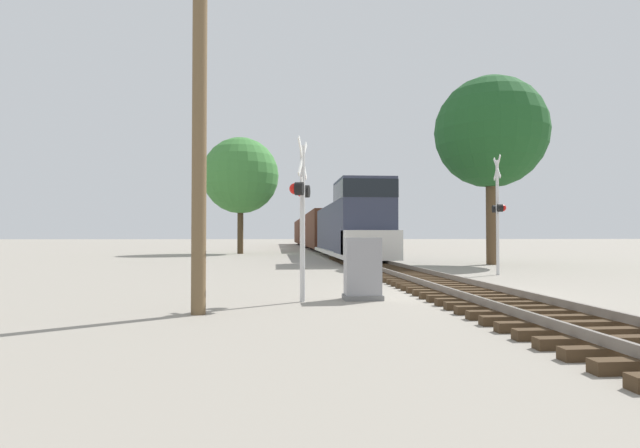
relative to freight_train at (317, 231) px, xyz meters
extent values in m
plane|color=gray|center=(0.00, -44.79, -2.06)|extent=(400.00, 400.00, 0.00)
cube|color=#42301E|center=(0.00, -51.09, -1.98)|extent=(2.60, 0.22, 0.16)
cube|color=#42301E|center=(0.00, -50.49, -1.98)|extent=(2.60, 0.22, 0.16)
cube|color=#42301E|center=(0.00, -49.89, -1.98)|extent=(2.60, 0.22, 0.16)
cube|color=#42301E|center=(0.00, -49.29, -1.98)|extent=(2.60, 0.22, 0.16)
cube|color=#42301E|center=(0.00, -48.69, -1.98)|extent=(2.60, 0.22, 0.16)
cube|color=#42301E|center=(0.00, -48.09, -1.98)|extent=(2.60, 0.22, 0.16)
cube|color=#42301E|center=(0.00, -47.49, -1.98)|extent=(2.60, 0.22, 0.16)
cube|color=#42301E|center=(0.00, -46.89, -1.98)|extent=(2.60, 0.22, 0.16)
cube|color=#42301E|center=(0.00, -46.29, -1.98)|extent=(2.60, 0.22, 0.16)
cube|color=#42301E|center=(0.00, -45.69, -1.98)|extent=(2.60, 0.22, 0.16)
cube|color=#42301E|center=(0.00, -45.09, -1.98)|extent=(2.60, 0.22, 0.16)
cube|color=#42301E|center=(0.00, -44.49, -1.98)|extent=(2.60, 0.22, 0.16)
cube|color=#42301E|center=(0.00, -43.89, -1.98)|extent=(2.60, 0.22, 0.16)
cube|color=#42301E|center=(0.00, -43.29, -1.98)|extent=(2.60, 0.22, 0.16)
cube|color=#42301E|center=(0.00, -42.69, -1.98)|extent=(2.60, 0.22, 0.16)
cube|color=#42301E|center=(0.00, -42.09, -1.98)|extent=(2.60, 0.22, 0.16)
cube|color=#42301E|center=(0.00, -41.49, -1.98)|extent=(2.60, 0.22, 0.16)
cube|color=#42301E|center=(0.00, -40.89, -1.98)|extent=(2.60, 0.22, 0.16)
cube|color=#42301E|center=(0.00, -40.29, -1.98)|extent=(2.60, 0.22, 0.16)
cube|color=#42301E|center=(0.00, -39.69, -1.98)|extent=(2.60, 0.22, 0.16)
cube|color=#42301E|center=(0.00, -39.09, -1.98)|extent=(2.60, 0.22, 0.16)
cube|color=#42301E|center=(0.00, -38.49, -1.98)|extent=(2.60, 0.22, 0.16)
cube|color=#42301E|center=(0.00, -37.89, -1.98)|extent=(2.60, 0.22, 0.16)
cube|color=#42301E|center=(0.00, -37.29, -1.98)|extent=(2.60, 0.22, 0.16)
cube|color=#42301E|center=(0.00, -36.69, -1.98)|extent=(2.60, 0.22, 0.16)
cube|color=#42301E|center=(0.00, -36.09, -1.98)|extent=(2.60, 0.22, 0.16)
cube|color=#42301E|center=(0.00, -35.49, -1.98)|extent=(2.60, 0.22, 0.16)
cube|color=#42301E|center=(0.00, -34.89, -1.98)|extent=(2.60, 0.22, 0.16)
cube|color=#42301E|center=(0.00, -34.29, -1.98)|extent=(2.60, 0.22, 0.16)
cube|color=#42301E|center=(0.00, -33.69, -1.98)|extent=(2.60, 0.22, 0.16)
cube|color=#42301E|center=(0.00, -33.09, -1.98)|extent=(2.60, 0.22, 0.16)
cube|color=#42301E|center=(0.00, -32.49, -1.98)|extent=(2.60, 0.22, 0.16)
cube|color=#42301E|center=(0.00, -31.89, -1.98)|extent=(2.60, 0.22, 0.16)
cube|color=#42301E|center=(0.00, -31.29, -1.98)|extent=(2.60, 0.22, 0.16)
cube|color=#42301E|center=(0.00, -30.69, -1.98)|extent=(2.60, 0.22, 0.16)
cube|color=#42301E|center=(0.00, -30.09, -1.98)|extent=(2.60, 0.22, 0.16)
cube|color=#42301E|center=(0.00, -29.49, -1.98)|extent=(2.60, 0.22, 0.16)
cube|color=#42301E|center=(0.00, -28.89, -1.98)|extent=(2.60, 0.22, 0.16)
cube|color=#42301E|center=(0.00, -28.29, -1.98)|extent=(2.60, 0.22, 0.16)
cube|color=#42301E|center=(0.00, -27.69, -1.98)|extent=(2.60, 0.22, 0.16)
cube|color=#42301E|center=(0.00, -27.09, -1.98)|extent=(2.60, 0.22, 0.16)
cube|color=#42301E|center=(0.00, -26.49, -1.98)|extent=(2.60, 0.22, 0.16)
cube|color=#42301E|center=(0.00, -25.89, -1.98)|extent=(2.60, 0.22, 0.16)
cube|color=#42301E|center=(0.00, -25.29, -1.98)|extent=(2.60, 0.22, 0.16)
cube|color=slate|center=(-0.72, -44.79, -1.83)|extent=(0.07, 160.00, 0.15)
cube|color=slate|center=(0.72, -44.79, -1.83)|extent=(0.07, 160.00, 0.15)
cube|color=#33384C|center=(0.00, -21.31, -0.09)|extent=(2.41, 13.34, 3.33)
cube|color=#33384C|center=(0.00, -30.65, 0.38)|extent=(2.83, 4.19, 4.26)
cube|color=black|center=(0.00, -30.65, 1.89)|extent=(2.86, 4.24, 0.94)
cube|color=white|center=(0.00, -32.75, -1.01)|extent=(2.83, 1.91, 1.49)
cube|color=white|center=(0.00, -24.17, -1.63)|extent=(2.89, 18.68, 0.24)
cube|color=black|center=(0.00, -30.36, -1.56)|extent=(1.58, 2.20, 1.00)
cube|color=black|center=(0.00, -17.97, -1.56)|extent=(1.58, 2.20, 1.00)
cube|color=#4C2819|center=(0.00, -5.84, 0.09)|extent=(2.69, 15.11, 3.68)
cube|color=black|center=(0.00, -10.75, -1.61)|extent=(1.58, 2.20, 0.90)
cube|color=black|center=(0.00, -0.92, -1.61)|extent=(1.58, 2.20, 0.90)
cube|color=#4C2819|center=(0.00, 10.52, 0.09)|extent=(2.69, 15.11, 3.68)
cube|color=black|center=(0.00, 5.61, -1.61)|extent=(1.58, 2.20, 0.90)
cube|color=black|center=(0.00, 15.43, -1.61)|extent=(1.58, 2.20, 0.90)
cube|color=#4C2819|center=(0.00, 26.88, 0.09)|extent=(2.69, 15.11, 3.68)
cube|color=black|center=(0.00, 21.97, -1.61)|extent=(1.58, 2.20, 0.90)
cube|color=black|center=(0.00, 31.79, -1.61)|extent=(1.58, 2.20, 0.90)
cylinder|color=silver|center=(-4.17, -45.97, -0.24)|extent=(0.12, 0.12, 3.64)
cube|color=white|center=(-4.17, -45.97, 1.28)|extent=(0.27, 0.90, 0.93)
cube|color=white|center=(-4.17, -45.97, 1.28)|extent=(0.27, 0.90, 0.93)
cube|color=black|center=(-4.17, -45.97, 0.54)|extent=(0.28, 0.85, 0.06)
cylinder|color=black|center=(-4.08, -45.63, 0.54)|extent=(0.25, 0.34, 0.30)
sphere|color=red|center=(-4.18, -45.61, 0.54)|extent=(0.26, 0.26, 0.26)
cylinder|color=black|center=(-4.26, -46.31, 0.54)|extent=(0.25, 0.34, 0.30)
sphere|color=red|center=(-4.36, -46.28, 0.54)|extent=(0.26, 0.26, 0.26)
cube|color=white|center=(-4.17, -45.97, 0.73)|extent=(0.11, 0.32, 0.20)
cylinder|color=silver|center=(3.86, -38.77, 0.19)|extent=(0.12, 0.12, 4.50)
cube|color=white|center=(3.86, -38.77, 2.14)|extent=(0.17, 0.92, 0.93)
cube|color=white|center=(3.86, -38.77, 2.14)|extent=(0.17, 0.92, 0.93)
cube|color=black|center=(3.86, -38.77, 0.54)|extent=(0.19, 0.86, 0.06)
cylinder|color=black|center=(3.81, -39.12, 0.54)|extent=(0.22, 0.32, 0.30)
sphere|color=red|center=(3.90, -39.13, 0.54)|extent=(0.26, 0.26, 0.26)
cylinder|color=black|center=(3.91, -38.43, 0.54)|extent=(0.22, 0.32, 0.30)
sphere|color=red|center=(4.01, -38.44, 0.54)|extent=(0.26, 0.26, 0.26)
cube|color=white|center=(3.86, -38.77, 1.59)|extent=(0.08, 0.32, 0.20)
cube|color=slate|center=(-2.71, -45.70, -2.00)|extent=(0.93, 0.64, 0.12)
cube|color=#939399|center=(-2.71, -45.70, -1.26)|extent=(0.84, 0.58, 1.37)
cylinder|color=brown|center=(-6.30, -47.62, 2.71)|extent=(0.29, 0.29, 9.54)
cylinder|color=brown|center=(6.61, -32.06, 0.58)|extent=(0.56, 0.56, 5.28)
sphere|color=#1E5123|center=(6.61, -32.06, 4.99)|extent=(5.91, 5.91, 5.91)
cylinder|color=#473521|center=(-7.76, -15.14, 0.28)|extent=(0.50, 0.50, 4.69)
sphere|color=#3D7F38|center=(-7.76, -15.14, 4.55)|extent=(6.41, 6.41, 6.41)
camera|label=1|loc=(-4.80, -57.56, -0.52)|focal=28.00mm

